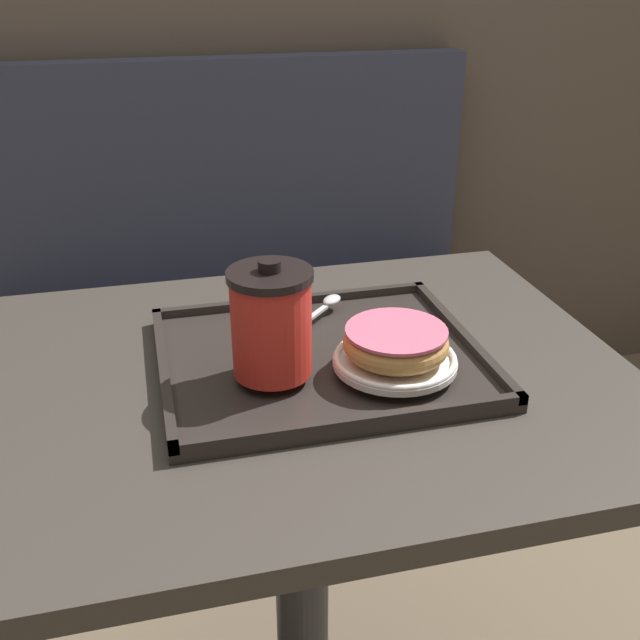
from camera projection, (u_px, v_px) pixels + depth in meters
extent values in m
cube|color=#33384C|center=(244.00, 383.00, 1.92)|extent=(1.22, 0.44, 0.45)
cube|color=#33384C|center=(224.00, 173.00, 1.86)|extent=(1.22, 0.08, 0.55)
cube|color=#38332D|center=(299.00, 380.00, 0.97)|extent=(0.85, 0.67, 0.03)
cylinder|color=#333338|center=(302.00, 589.00, 1.13)|extent=(0.08, 0.08, 0.71)
cube|color=#282321|center=(320.00, 360.00, 0.97)|extent=(0.41, 0.34, 0.01)
cube|color=#282321|center=(357.00, 422.00, 0.82)|extent=(0.41, 0.01, 0.01)
cube|color=#282321|center=(293.00, 300.00, 1.11)|extent=(0.41, 0.01, 0.01)
cube|color=#282321|center=(164.00, 371.00, 0.92)|extent=(0.01, 0.34, 0.01)
cube|color=#282321|center=(463.00, 335.00, 1.01)|extent=(0.01, 0.34, 0.01)
cylinder|color=red|center=(271.00, 327.00, 0.88)|extent=(0.10, 0.10, 0.12)
cylinder|color=black|center=(270.00, 275.00, 0.86)|extent=(0.10, 0.10, 0.01)
cylinder|color=black|center=(269.00, 266.00, 0.85)|extent=(0.03, 0.03, 0.01)
cylinder|color=white|center=(395.00, 362.00, 0.92)|extent=(0.15, 0.15, 0.01)
torus|color=white|center=(395.00, 358.00, 0.92)|extent=(0.15, 0.15, 0.01)
torus|color=tan|center=(396.00, 343.00, 0.91)|extent=(0.13, 0.13, 0.03)
cylinder|color=#DB6684|center=(396.00, 331.00, 0.90)|extent=(0.13, 0.13, 0.00)
ellipsoid|color=silver|center=(332.00, 300.00, 1.08)|extent=(0.04, 0.04, 0.01)
cube|color=silver|center=(308.00, 319.00, 1.04)|extent=(0.07, 0.07, 0.00)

